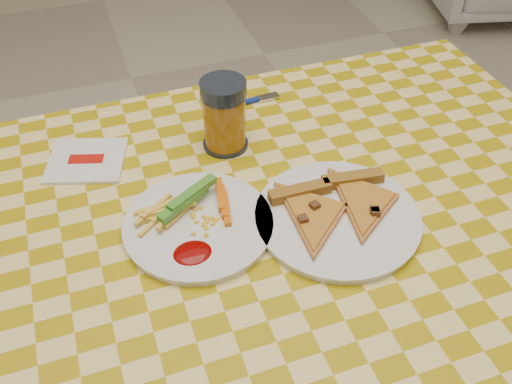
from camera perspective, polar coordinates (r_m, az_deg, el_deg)
table at (r=0.98m, az=0.34°, el=-6.36°), size 1.28×0.88×0.76m
plate_left at (r=0.93m, az=-5.78°, el=-3.38°), size 0.25×0.25×0.01m
plate_right at (r=0.94m, az=8.13°, el=-2.62°), size 0.34×0.34×0.01m
fries_veggies at (r=0.92m, az=-6.61°, el=-2.13°), size 0.18×0.17×0.04m
pizza_slices at (r=0.94m, az=7.99°, el=-1.31°), size 0.24×0.22×0.02m
drink_glass at (r=1.05m, az=-3.19°, el=7.63°), size 0.09×0.09×0.14m
napkin at (r=1.09m, az=-16.59°, el=3.05°), size 0.17×0.16×0.01m
fork at (r=1.20m, az=-1.05°, el=8.99°), size 0.15×0.02×0.01m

